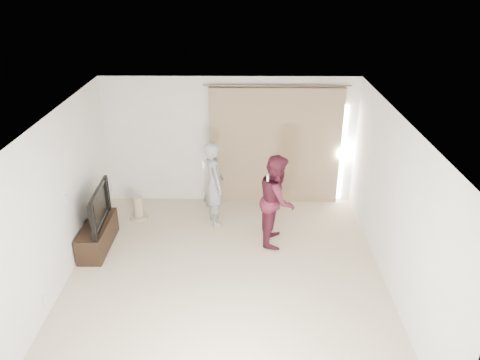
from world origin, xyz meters
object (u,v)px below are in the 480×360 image
Objects in this scene: person_woman at (277,200)px; tv at (93,207)px; tv_console at (98,235)px; person_man at (214,184)px.

tv is at bearing -175.39° from person_woman.
tv_console is 1.05× the size of tv.
person_man is 0.99× the size of person_woman.
tv_console is 0.73× the size of person_woman.
person_man reaches higher than tv.
person_woman reaches higher than tv_console.
person_man is 1.30m from person_woman.
person_woman reaches higher than tv.
person_woman is at bearing -88.34° from tv.
tv_console is 2.26m from person_man.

